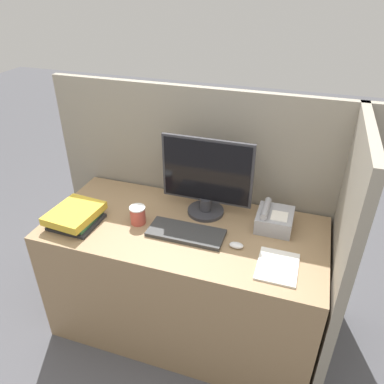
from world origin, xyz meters
The scene contains 11 objects.
ground_plane centered at (0.00, 0.00, 0.00)m, with size 12.00×12.00×0.00m, color #4C4C51.
cubicle_panel_rear centered at (0.00, 0.73, 0.71)m, with size 1.91×0.04×1.41m.
cubicle_panel_right centered at (0.79, 0.38, 0.71)m, with size 0.04×0.76×1.41m.
desk centered at (0.00, 0.35, 0.38)m, with size 1.51×0.70×0.76m.
monitor centered at (0.07, 0.53, 0.97)m, with size 0.51×0.21×0.45m.
keyboard centered at (0.03, 0.29, 0.77)m, with size 0.40×0.17×0.02m.
mouse centered at (0.31, 0.27, 0.77)m, with size 0.07×0.04×0.03m.
coffee_cup centered at (-0.25, 0.31, 0.81)m, with size 0.09×0.09×0.10m.
book_stack centered at (-0.58, 0.21, 0.80)m, with size 0.26×0.30×0.08m.
desk_telephone centered at (0.46, 0.51, 0.81)m, with size 0.19×0.20×0.13m.
paper_pile centered at (0.52, 0.19, 0.76)m, with size 0.19×0.23×0.01m.
Camera 1 is at (0.56, -1.19, 1.96)m, focal length 35.00 mm.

